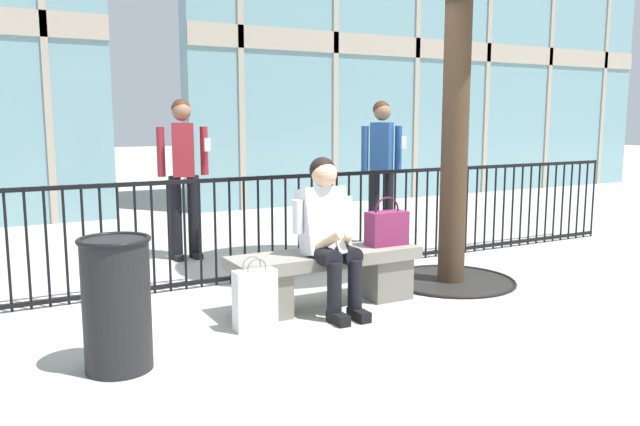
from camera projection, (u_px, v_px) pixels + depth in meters
name	position (u px, v px, depth m)	size (l,w,h in m)	color
ground_plane	(326.00, 306.00, 5.16)	(60.00, 60.00, 0.00)	#B2ADA3
stone_bench	(326.00, 273.00, 5.12)	(1.60, 0.44, 0.45)	gray
seated_person_with_phone	(328.00, 230.00, 4.93)	(0.52, 0.66, 1.21)	black
handbag_on_bench	(387.00, 227.00, 5.34)	(0.35, 0.17, 0.41)	#7A234C
shopping_bag	(255.00, 299.00, 4.56)	(0.30, 0.13, 0.53)	white
bystander_at_railing	(183.00, 166.00, 6.77)	(0.55, 0.42, 1.71)	black
bystander_further_back	(382.00, 162.00, 7.44)	(0.55, 0.43, 1.71)	black
plaza_railing	(272.00, 226.00, 5.99)	(9.02, 0.04, 0.98)	black
trash_can	(117.00, 303.00, 3.81)	(0.43, 0.43, 0.82)	black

